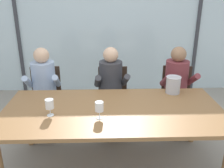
# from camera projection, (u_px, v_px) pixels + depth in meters

# --- Properties ---
(ground) EXTENTS (14.00, 14.00, 0.00)m
(ground) POSITION_uv_depth(u_px,v_px,m) (111.00, 122.00, 3.80)
(ground) COLOR #9E9384
(window_glass_panel) EXTENTS (7.54, 0.03, 2.60)m
(window_glass_panel) POSITION_uv_depth(u_px,v_px,m) (109.00, 25.00, 4.62)
(window_glass_panel) COLOR silver
(window_glass_panel) RESTS_ON ground
(window_mullion_left) EXTENTS (0.06, 0.06, 2.60)m
(window_mullion_left) POSITION_uv_depth(u_px,v_px,m) (17.00, 25.00, 4.55)
(window_mullion_left) COLOR #38383D
(window_mullion_left) RESTS_ON ground
(window_mullion_right) EXTENTS (0.06, 0.06, 2.60)m
(window_mullion_right) POSITION_uv_depth(u_px,v_px,m) (198.00, 24.00, 4.65)
(window_mullion_right) COLOR #38383D
(window_mullion_right) RESTS_ON ground
(hillside_vineyard) EXTENTS (13.54, 2.40, 1.58)m
(hillside_vineyard) POSITION_uv_depth(u_px,v_px,m) (107.00, 27.00, 8.09)
(hillside_vineyard) COLOR #568942
(hillside_vineyard) RESTS_ON ground
(dining_table) EXTENTS (2.34, 1.10, 0.72)m
(dining_table) POSITION_uv_depth(u_px,v_px,m) (113.00, 114.00, 2.63)
(dining_table) COLOR olive
(dining_table) RESTS_ON ground
(chair_near_curtain) EXTENTS (0.47, 0.47, 0.87)m
(chair_near_curtain) POSITION_uv_depth(u_px,v_px,m) (46.00, 93.00, 3.57)
(chair_near_curtain) COLOR #332319
(chair_near_curtain) RESTS_ON ground
(chair_left_of_center) EXTENTS (0.46, 0.46, 0.87)m
(chair_left_of_center) POSITION_uv_depth(u_px,v_px,m) (113.00, 93.00, 3.57)
(chair_left_of_center) COLOR #332319
(chair_left_of_center) RESTS_ON ground
(chair_center) EXTENTS (0.49, 0.49, 0.87)m
(chair_center) POSITION_uv_depth(u_px,v_px,m) (177.00, 92.00, 3.60)
(chair_center) COLOR #332319
(chair_center) RESTS_ON ground
(person_pale_blue_shirt) EXTENTS (0.48, 0.63, 1.19)m
(person_pale_blue_shirt) POSITION_uv_depth(u_px,v_px,m) (43.00, 86.00, 3.36)
(person_pale_blue_shirt) COLOR #9EB2D1
(person_pale_blue_shirt) RESTS_ON ground
(person_charcoal_jacket) EXTENTS (0.49, 0.63, 1.19)m
(person_charcoal_jacket) POSITION_uv_depth(u_px,v_px,m) (111.00, 85.00, 3.39)
(person_charcoal_jacket) COLOR #38383D
(person_charcoal_jacket) RESTS_ON ground
(person_maroon_top) EXTENTS (0.48, 0.62, 1.19)m
(person_maroon_top) POSITION_uv_depth(u_px,v_px,m) (178.00, 84.00, 3.42)
(person_maroon_top) COLOR brown
(person_maroon_top) RESTS_ON ground
(ice_bucket_primary) EXTENTS (0.18, 0.18, 0.21)m
(ice_bucket_primary) POSITION_uv_depth(u_px,v_px,m) (173.00, 84.00, 2.98)
(ice_bucket_primary) COLOR #B7B7BC
(ice_bucket_primary) RESTS_ON dining_table
(wine_glass_by_left_taster) EXTENTS (0.08, 0.08, 0.17)m
(wine_glass_by_left_taster) POSITION_uv_depth(u_px,v_px,m) (49.00, 105.00, 2.43)
(wine_glass_by_left_taster) COLOR silver
(wine_glass_by_left_taster) RESTS_ON dining_table
(wine_glass_near_bucket) EXTENTS (0.08, 0.08, 0.17)m
(wine_glass_near_bucket) POSITION_uv_depth(u_px,v_px,m) (99.00, 107.00, 2.37)
(wine_glass_near_bucket) COLOR silver
(wine_glass_near_bucket) RESTS_ON dining_table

